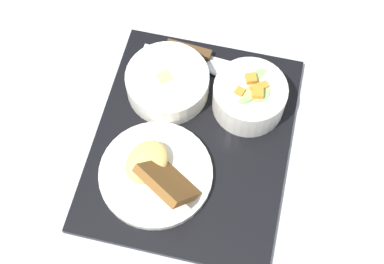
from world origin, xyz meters
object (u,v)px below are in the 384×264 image
Objects in this scene: knife at (194,52)px; spoon at (208,65)px; bowl_salad at (250,96)px; bowl_soup at (168,82)px; plate_main at (156,172)px.

spoon is at bearing -28.48° from knife.
bowl_soup is (0.01, -0.14, -0.01)m from bowl_salad.
knife is at bearing -178.22° from plate_main.
knife is (-0.08, 0.02, -0.02)m from bowl_soup.
knife is 1.07× the size of spoon.
spoon is at bearing 174.28° from plate_main.
plate_main is 1.06× the size of spoon.
plate_main is at bearing -92.96° from spoon.
bowl_soup is at bearing -103.88° from knife.
plate_main reaches higher than bowl_soup.
bowl_salad is at bearing -30.18° from spoon.
bowl_salad is 0.14m from knife.
bowl_salad is 0.86× the size of bowl_soup.
bowl_salad is 0.11m from spoon.
plate_main is (0.16, 0.03, -0.01)m from bowl_soup.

